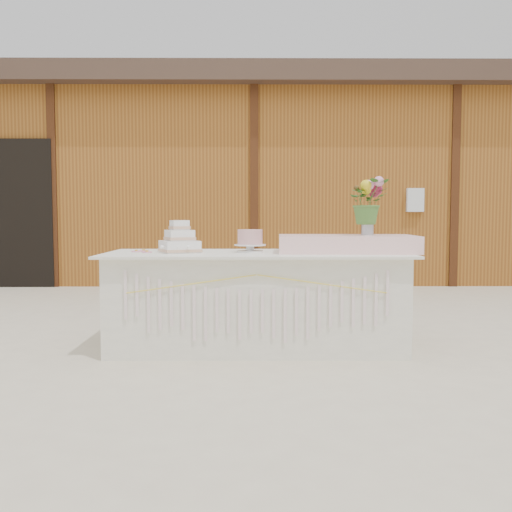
{
  "coord_description": "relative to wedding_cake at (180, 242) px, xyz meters",
  "views": [
    {
      "loc": [
        -0.03,
        -4.55,
        1.06
      ],
      "look_at": [
        0.0,
        0.3,
        0.72
      ],
      "focal_mm": 40.0,
      "sensor_mm": 36.0,
      "label": 1
    }
  ],
  "objects": [
    {
      "name": "ground",
      "position": [
        0.61,
        0.01,
        -0.86
      ],
      "size": [
        80.0,
        80.0,
        0.0
      ],
      "primitive_type": "plane",
      "color": "beige",
      "rests_on": "ground"
    },
    {
      "name": "barn",
      "position": [
        0.6,
        6.0,
        0.82
      ],
      "size": [
        12.6,
        4.6,
        3.3
      ],
      "color": "#90581E",
      "rests_on": "ground"
    },
    {
      "name": "cake_table",
      "position": [
        0.61,
        0.0,
        -0.47
      ],
      "size": [
        2.4,
        1.0,
        0.77
      ],
      "color": "white",
      "rests_on": "ground"
    },
    {
      "name": "wedding_cake",
      "position": [
        0.0,
        0.0,
        0.0
      ],
      "size": [
        0.38,
        0.38,
        0.26
      ],
      "rotation": [
        0.0,
        0.0,
        0.41
      ],
      "color": "white",
      "rests_on": "cake_table"
    },
    {
      "name": "pink_cake_stand",
      "position": [
        0.56,
        0.02,
        0.01
      ],
      "size": [
        0.25,
        0.25,
        0.18
      ],
      "color": "white",
      "rests_on": "cake_table"
    },
    {
      "name": "satin_runner",
      "position": [
        1.34,
        0.03,
        -0.02
      ],
      "size": [
        1.11,
        0.68,
        0.14
      ],
      "primitive_type": "cube",
      "rotation": [
        0.0,
        0.0,
        -0.05
      ],
      "color": "#FFCDCD",
      "rests_on": "cake_table"
    },
    {
      "name": "flower_vase",
      "position": [
        1.51,
        0.05,
        0.12
      ],
      "size": [
        0.1,
        0.1,
        0.14
      ],
      "primitive_type": "cylinder",
      "color": "#B5B5BA",
      "rests_on": "satin_runner"
    },
    {
      "name": "bouquet",
      "position": [
        1.51,
        0.05,
        0.37
      ],
      "size": [
        0.38,
        0.35,
        0.36
      ],
      "primitive_type": "imported",
      "rotation": [
        0.0,
        0.0,
        0.21
      ],
      "color": "#42712D",
      "rests_on": "flower_vase"
    },
    {
      "name": "loose_flowers",
      "position": [
        -0.33,
        0.09,
        -0.08
      ],
      "size": [
        0.17,
        0.39,
        0.02
      ],
      "primitive_type": null,
      "rotation": [
        0.0,
        0.0,
        -0.03
      ],
      "color": "pink",
      "rests_on": "cake_table"
    }
  ]
}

